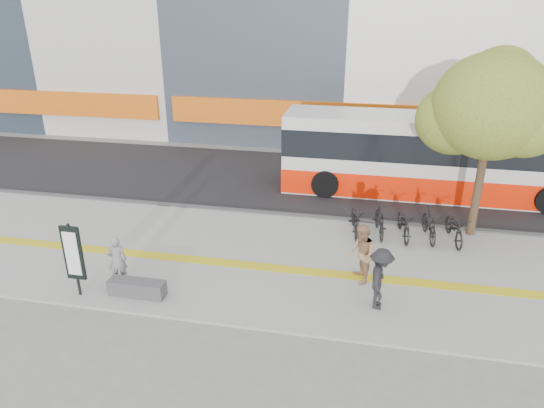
% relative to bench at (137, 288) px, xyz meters
% --- Properties ---
extents(ground, '(120.00, 120.00, 0.00)m').
position_rel_bench_xyz_m(ground, '(2.60, 1.20, -0.30)').
color(ground, slate).
rests_on(ground, ground).
extents(sidewalk, '(40.00, 7.00, 0.08)m').
position_rel_bench_xyz_m(sidewalk, '(2.60, 2.70, -0.27)').
color(sidewalk, gray).
rests_on(sidewalk, ground).
extents(tactile_strip, '(40.00, 0.45, 0.01)m').
position_rel_bench_xyz_m(tactile_strip, '(2.60, 2.20, -0.22)').
color(tactile_strip, gold).
rests_on(tactile_strip, sidewalk).
extents(street, '(40.00, 8.00, 0.06)m').
position_rel_bench_xyz_m(street, '(2.60, 10.20, -0.28)').
color(street, black).
rests_on(street, ground).
extents(curb, '(40.00, 0.25, 0.14)m').
position_rel_bench_xyz_m(curb, '(2.60, 6.20, -0.23)').
color(curb, '#3E3D40').
rests_on(curb, ground).
extents(bench, '(1.60, 0.45, 0.45)m').
position_rel_bench_xyz_m(bench, '(0.00, 0.00, 0.00)').
color(bench, '#3E3D40').
rests_on(bench, sidewalk).
extents(signboard, '(0.55, 0.10, 2.20)m').
position_rel_bench_xyz_m(signboard, '(-1.60, -0.31, 1.06)').
color(signboard, black).
rests_on(signboard, sidewalk).
extents(street_tree, '(4.40, 3.80, 6.31)m').
position_rel_bench_xyz_m(street_tree, '(9.78, 6.02, 4.21)').
color(street_tree, '#3D2C1C').
rests_on(street_tree, sidewalk).
extents(bus, '(12.38, 2.94, 3.30)m').
position_rel_bench_xyz_m(bus, '(8.72, 9.70, 1.31)').
color(bus, silver).
rests_on(bus, street).
extents(bicycle_row, '(4.25, 1.97, 1.11)m').
position_rel_bench_xyz_m(bicycle_row, '(7.46, 5.20, 0.29)').
color(bicycle_row, black).
rests_on(bicycle_row, sidewalk).
extents(seated_woman, '(0.65, 0.58, 1.49)m').
position_rel_bench_xyz_m(seated_woman, '(-0.80, 0.49, 0.52)').
color(seated_woman, black).
rests_on(seated_woman, sidewalk).
extents(pedestrian_tan, '(0.91, 1.04, 1.79)m').
position_rel_bench_xyz_m(pedestrian_tan, '(6.07, 1.97, 0.67)').
color(pedestrian_tan, '#A0744E').
rests_on(pedestrian_tan, sidewalk).
extents(pedestrian_dark, '(0.71, 1.15, 1.73)m').
position_rel_bench_xyz_m(pedestrian_dark, '(6.60, 0.77, 0.64)').
color(pedestrian_dark, black).
rests_on(pedestrian_dark, sidewalk).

